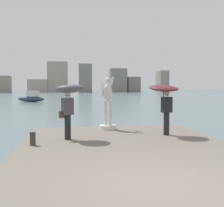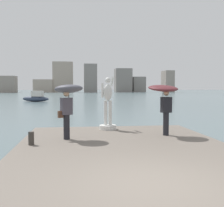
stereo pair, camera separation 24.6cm
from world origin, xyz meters
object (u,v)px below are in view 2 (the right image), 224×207
(onlooker_right, at_px, (164,95))
(mooring_bollard, at_px, (31,138))
(boat_near, at_px, (36,98))
(onlooker_left, at_px, (68,96))
(statue_white_figure, at_px, (108,110))

(onlooker_right, xyz_separation_m, mooring_bollard, (-4.76, -1.22, -1.36))
(onlooker_right, xyz_separation_m, boat_near, (-9.83, 33.90, -1.35))
(boat_near, bearing_deg, onlooker_left, -79.71)
(onlooker_left, xyz_separation_m, onlooker_right, (3.61, 0.32, 0.01))
(onlooker_left, relative_size, boat_near, 0.41)
(onlooker_right, bearing_deg, statue_white_figure, 138.42)
(onlooker_left, bearing_deg, boat_near, 100.29)
(statue_white_figure, height_order, onlooker_left, statue_white_figure)
(statue_white_figure, bearing_deg, onlooker_right, -41.58)
(onlooker_left, height_order, mooring_bollard, onlooker_left)
(mooring_bollard, distance_m, boat_near, 35.48)
(boat_near, bearing_deg, mooring_bollard, -81.79)
(onlooker_left, height_order, onlooker_right, onlooker_right)
(onlooker_right, relative_size, boat_near, 0.42)
(onlooker_right, height_order, mooring_bollard, onlooker_right)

